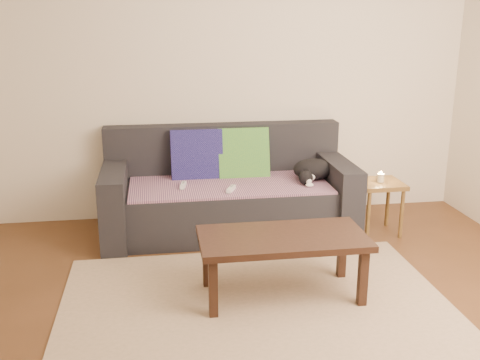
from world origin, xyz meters
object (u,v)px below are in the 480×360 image
object	(u,v)px
cat	(312,170)
side_table	(380,191)
wii_remote_b	(231,189)
wii_remote_a	(183,185)
coffee_table	(283,243)
sofa	(228,195)

from	to	relation	value
cat	side_table	xyz separation A→B (m)	(0.54, -0.19, -0.15)
cat	wii_remote_b	xyz separation A→B (m)	(-0.73, -0.21, -0.07)
cat	wii_remote_a	world-z (taller)	cat
wii_remote_b	side_table	distance (m)	1.27
cat	coffee_table	size ratio (longest dim) A/B	0.40
wii_remote_a	wii_remote_b	xyz separation A→B (m)	(0.38, -0.16, 0.00)
wii_remote_a	wii_remote_b	bearing A→B (deg)	-102.32
side_table	coffee_table	size ratio (longest dim) A/B	0.42
sofa	wii_remote_a	bearing A→B (deg)	-160.91
sofa	coffee_table	distance (m)	1.30
wii_remote_a	side_table	distance (m)	1.66
wii_remote_b	coffee_table	world-z (taller)	wii_remote_b
side_table	coffee_table	world-z (taller)	side_table
coffee_table	wii_remote_b	bearing A→B (deg)	101.60
wii_remote_a	coffee_table	world-z (taller)	wii_remote_a
cat	wii_remote_a	bearing A→B (deg)	160.73
coffee_table	wii_remote_a	bearing A→B (deg)	116.82
wii_remote_b	cat	bearing A→B (deg)	-49.62
wii_remote_a	sofa	bearing A→B (deg)	-60.26
sofa	wii_remote_a	xyz separation A→B (m)	(-0.39, -0.13, 0.15)
coffee_table	sofa	bearing A→B (deg)	98.53
sofa	cat	size ratio (longest dim) A/B	4.86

